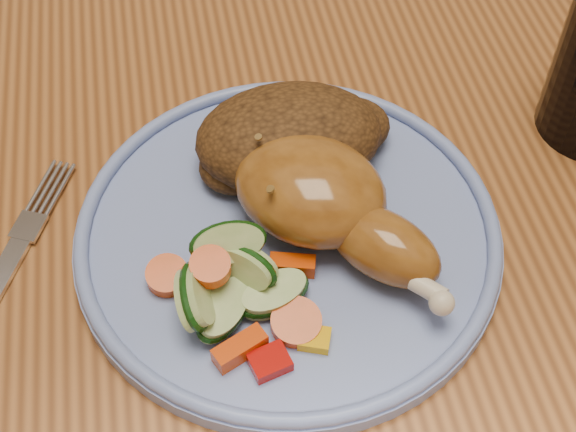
{
  "coord_description": "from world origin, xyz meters",
  "views": [
    {
      "loc": [
        -0.07,
        -0.4,
        1.19
      ],
      "look_at": [
        -0.01,
        -0.08,
        0.78
      ],
      "focal_mm": 50.0,
      "sensor_mm": 36.0,
      "label": 1
    }
  ],
  "objects": [
    {
      "name": "plate",
      "position": [
        -0.01,
        -0.08,
        0.76
      ],
      "size": [
        0.29,
        0.29,
        0.01
      ],
      "primitive_type": "cylinder",
      "color": "#697DBC",
      "rests_on": "dining_table"
    },
    {
      "name": "vegetable_pile",
      "position": [
        -0.06,
        -0.12,
        0.78
      ],
      "size": [
        0.11,
        0.11,
        0.05
      ],
      "color": "#A50A05",
      "rests_on": "plate"
    },
    {
      "name": "plate_rim",
      "position": [
        -0.01,
        -0.08,
        0.77
      ],
      "size": [
        0.28,
        0.28,
        0.01
      ],
      "primitive_type": "torus",
      "color": "#697DBC",
      "rests_on": "plate"
    },
    {
      "name": "dining_table",
      "position": [
        0.0,
        0.0,
        0.67
      ],
      "size": [
        0.9,
        1.4,
        0.75
      ],
      "color": "brown",
      "rests_on": "ground"
    },
    {
      "name": "chicken_leg",
      "position": [
        0.01,
        -0.08,
        0.79
      ],
      "size": [
        0.15,
        0.17,
        0.06
      ],
      "color": "brown",
      "rests_on": "plate"
    },
    {
      "name": "rice_pilaf",
      "position": [
        0.0,
        -0.02,
        0.78
      ],
      "size": [
        0.14,
        0.1,
        0.06
      ],
      "color": "#4A2C12",
      "rests_on": "plate"
    }
  ]
}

